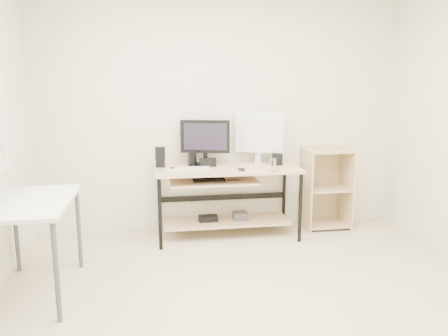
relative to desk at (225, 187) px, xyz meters
name	(u,v)px	position (x,y,z in m)	size (l,w,h in m)	color
room	(247,129)	(-0.11, -1.62, 0.78)	(4.01, 4.01, 2.62)	beige
desk	(225,187)	(0.00, 0.00, 0.00)	(1.50, 0.65, 0.75)	#D0AE84
side_table	(30,211)	(-1.65, -1.06, 0.13)	(0.60, 1.00, 0.75)	silver
shelf_unit	(325,187)	(1.18, 0.16, -0.09)	(0.50, 0.40, 0.90)	#CFB381
black_monitor	(205,139)	(-0.18, 0.17, 0.49)	(0.52, 0.22, 0.48)	black
white_imac	(259,133)	(0.41, 0.18, 0.54)	(0.51, 0.26, 0.57)	silver
keyboard	(188,168)	(-0.39, -0.03, 0.22)	(0.44, 0.12, 0.02)	silver
mouse	(240,167)	(0.14, -0.09, 0.23)	(0.07, 0.11, 0.04)	#B0B0B5
center_speaker	(208,163)	(-0.17, 0.07, 0.25)	(0.17, 0.08, 0.08)	black
speaker_left	(160,157)	(-0.66, 0.13, 0.32)	(0.10, 0.10, 0.21)	black
speaker_right	(277,159)	(0.58, 0.06, 0.27)	(0.10, 0.10, 0.13)	black
audio_controller	(192,159)	(-0.33, 0.11, 0.29)	(0.08, 0.05, 0.16)	black
volume_puck	(172,169)	(-0.55, -0.04, 0.22)	(0.05, 0.05, 0.02)	black
smartphone	(242,170)	(0.15, -0.17, 0.22)	(0.07, 0.12, 0.01)	black
coaster	(273,171)	(0.44, -0.28, 0.21)	(0.08, 0.08, 0.01)	#9A7845
drinking_glass	(273,165)	(0.44, -0.28, 0.28)	(0.06, 0.06, 0.12)	white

